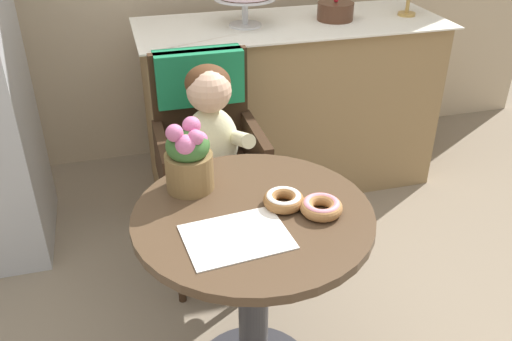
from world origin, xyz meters
name	(u,v)px	position (x,y,z in m)	size (l,w,h in m)	color
cafe_table	(253,267)	(0.00, 0.00, 0.51)	(0.72, 0.72, 0.72)	#4C3826
wicker_chair	(205,131)	(-0.01, 0.73, 0.64)	(0.42, 0.45, 0.95)	#332114
seated_child	(213,140)	(-0.01, 0.57, 0.68)	(0.27, 0.32, 0.73)	beige
paper_napkin	(237,237)	(-0.08, -0.11, 0.72)	(0.29, 0.21, 0.00)	white
donut_front	(321,206)	(0.19, -0.06, 0.74)	(0.13, 0.13, 0.04)	#AD7542
donut_mid	(284,199)	(0.10, 0.01, 0.74)	(0.12, 0.12, 0.04)	#936033
flower_vase	(188,156)	(-0.16, 0.18, 0.83)	(0.15, 0.15, 0.23)	brown
display_counter	(289,105)	(0.55, 1.30, 0.45)	(1.56, 0.62, 0.90)	#93754C
round_layer_cake	(335,11)	(0.77, 1.29, 0.94)	(0.18, 0.18, 0.11)	#4C2D1E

